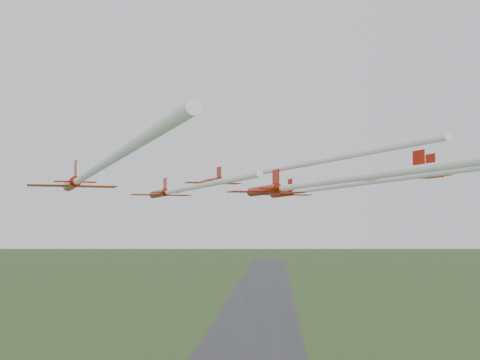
# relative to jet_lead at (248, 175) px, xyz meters

# --- Properties ---
(runway) EXTENTS (38.00, 900.00, 0.04)m
(runway) POSITION_rel_jet_lead_xyz_m (-5.12, 196.98, -51.01)
(runway) COLOR #37373A
(runway) RESTS_ON ground
(jet_lead) EXTENTS (30.03, 60.25, 2.87)m
(jet_lead) POSITION_rel_jet_lead_xyz_m (0.00, 0.00, 0.00)
(jet_lead) COLOR #A91500
(jet_row2_left) EXTENTS (19.42, 39.60, 2.50)m
(jet_row2_left) POSITION_rel_jet_lead_xyz_m (-8.73, -12.43, -2.95)
(jet_row2_left) COLOR #A91500
(jet_row2_right) EXTENTS (23.35, 59.59, 2.54)m
(jet_row2_right) POSITION_rel_jet_lead_xyz_m (10.54, -11.36, -2.57)
(jet_row2_right) COLOR #A91500
(jet_row3_left) EXTENTS (23.96, 48.97, 2.76)m
(jet_row3_left) POSITION_rel_jet_lead_xyz_m (-13.06, -35.22, -2.87)
(jet_row3_left) COLOR #A91500
(jet_row3_mid) EXTENTS (27.14, 60.95, 2.88)m
(jet_row3_mid) POSITION_rel_jet_lead_xyz_m (8.82, -28.31, -3.01)
(jet_row3_mid) COLOR #A91500
(jet_row3_right) EXTENTS (22.44, 50.08, 2.86)m
(jet_row3_right) POSITION_rel_jet_lead_xyz_m (27.39, -15.10, -0.25)
(jet_row3_right) COLOR #A91500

